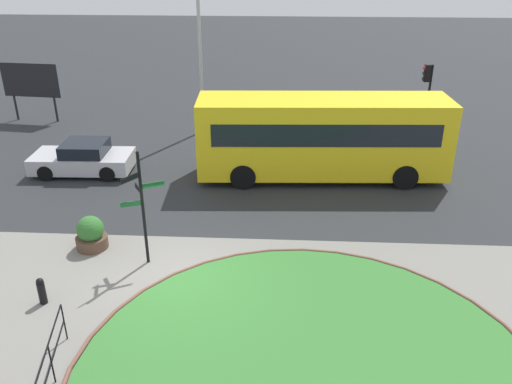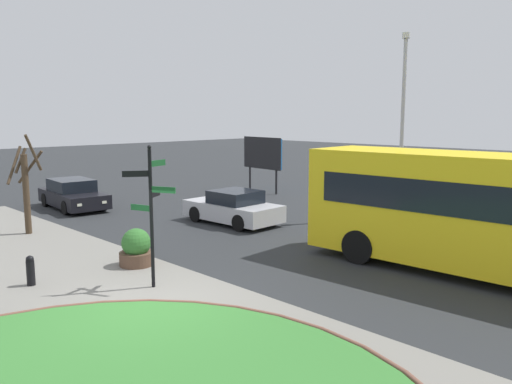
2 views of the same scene
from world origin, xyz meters
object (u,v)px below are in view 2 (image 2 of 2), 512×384
(billboard_left, at_px, (263,154))
(street_tree_bare, at_px, (26,185))
(signpost_directional, at_px, (151,206))
(lamppost_tall, at_px, (403,121))
(car_near_lane, at_px, (73,195))
(car_far_lane, at_px, (233,208))
(bus_yellow, at_px, (487,213))
(bollard_foreground, at_px, (31,270))
(planter_near_signpost, at_px, (136,249))

(billboard_left, height_order, street_tree_bare, street_tree_bare)
(signpost_directional, relative_size, lamppost_tall, 0.47)
(signpost_directional, bearing_deg, car_near_lane, 163.20)
(car_far_lane, bearing_deg, bus_yellow, 178.84)
(bollard_foreground, relative_size, bus_yellow, 0.08)
(car_far_lane, relative_size, street_tree_bare, 1.13)
(bus_yellow, bearing_deg, car_far_lane, 177.57)
(car_far_lane, bearing_deg, car_near_lane, 19.82)
(lamppost_tall, bearing_deg, bus_yellow, -44.49)
(car_near_lane, distance_m, street_tree_bare, 5.32)
(signpost_directional, height_order, bus_yellow, signpost_directional)
(car_near_lane, relative_size, street_tree_bare, 1.25)
(bus_yellow, xyz_separation_m, car_far_lane, (-9.86, -0.08, -1.15))
(billboard_left, distance_m, street_tree_bare, 13.51)
(bus_yellow, relative_size, car_far_lane, 2.42)
(billboard_left, distance_m, planter_near_signpost, 14.91)
(car_near_lane, xyz_separation_m, car_far_lane, (7.75, 3.04, -0.02))
(lamppost_tall, xyz_separation_m, billboard_left, (-9.26, 1.25, -1.96))
(billboard_left, height_order, planter_near_signpost, billboard_left)
(signpost_directional, distance_m, lamppost_tall, 12.47)
(bollard_foreground, bearing_deg, planter_near_signpost, 82.97)
(signpost_directional, height_order, billboard_left, signpost_directional)
(lamppost_tall, relative_size, planter_near_signpost, 6.94)
(bus_yellow, xyz_separation_m, street_tree_bare, (-13.80, -6.65, 0.03))
(bus_yellow, bearing_deg, signpost_directional, -132.41)
(car_near_lane, height_order, lamppost_tall, lamppost_tall)
(signpost_directional, bearing_deg, lamppost_tall, 90.41)
(bus_yellow, xyz_separation_m, billboard_left, (-14.92, 6.81, 0.36))
(bollard_foreground, distance_m, bus_yellow, 11.95)
(bollard_foreground, height_order, planter_near_signpost, planter_near_signpost)
(signpost_directional, distance_m, billboard_left, 16.47)
(bollard_foreground, distance_m, car_far_lane, 9.05)
(car_far_lane, distance_m, lamppost_tall, 7.84)
(street_tree_bare, bearing_deg, car_far_lane, 59.03)
(car_near_lane, relative_size, lamppost_tall, 0.60)
(bus_yellow, distance_m, car_far_lane, 9.92)
(car_far_lane, bearing_deg, bollard_foreground, 101.16)
(billboard_left, bearing_deg, bus_yellow, -19.04)
(signpost_directional, relative_size, car_far_lane, 0.87)
(bus_yellow, xyz_separation_m, planter_near_signpost, (-7.51, -6.02, -1.28))
(bollard_foreground, xyz_separation_m, billboard_left, (-7.06, 15.71, 1.72))
(signpost_directional, bearing_deg, planter_near_signpost, 159.46)
(lamppost_tall, relative_size, billboard_left, 2.41)
(car_near_lane, bearing_deg, bollard_foreground, -25.26)
(billboard_left, xyz_separation_m, street_tree_bare, (1.12, -13.46, -0.34))
(billboard_left, bearing_deg, bollard_foreground, -60.30)
(bollard_foreground, xyz_separation_m, car_far_lane, (-2.00, 8.82, 0.21))
(bollard_foreground, height_order, billboard_left, billboard_left)
(signpost_directional, bearing_deg, bollard_foreground, -136.79)
(bus_yellow, height_order, car_near_lane, bus_yellow)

